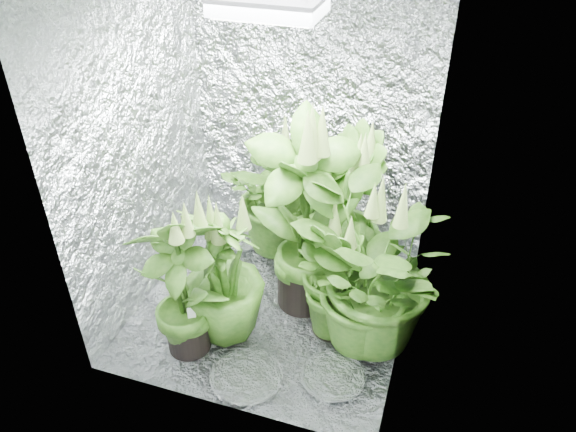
# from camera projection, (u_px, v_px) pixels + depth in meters

# --- Properties ---
(ground) EXTENTS (1.60, 1.60, 0.00)m
(ground) POSITION_uv_depth(u_px,v_px,m) (274.00, 304.00, 3.55)
(ground) COLOR silver
(ground) RESTS_ON ground
(walls) EXTENTS (1.62, 1.62, 2.00)m
(walls) POSITION_uv_depth(u_px,v_px,m) (271.00, 166.00, 2.99)
(walls) COLOR silver
(walls) RESTS_ON ground
(grow_lamp) EXTENTS (0.50, 0.30, 0.22)m
(grow_lamp) POSITION_uv_depth(u_px,v_px,m) (268.00, 6.00, 2.52)
(grow_lamp) COLOR gray
(grow_lamp) RESTS_ON ceiling
(plant_a) EXTENTS (1.01, 1.01, 0.97)m
(plant_a) POSITION_uv_depth(u_px,v_px,m) (282.00, 193.00, 3.79)
(plant_a) COLOR black
(plant_a) RESTS_ON ground
(plant_b) EXTENTS (0.85, 0.85, 1.35)m
(plant_b) POSITION_uv_depth(u_px,v_px,m) (305.00, 220.00, 3.23)
(plant_b) COLOR black
(plant_b) RESTS_ON ground
(plant_c) EXTENTS (0.72, 0.72, 1.16)m
(plant_c) POSITION_uv_depth(u_px,v_px,m) (341.00, 216.00, 3.42)
(plant_c) COLOR black
(plant_c) RESTS_ON ground
(plant_d) EXTENTS (0.61, 0.61, 0.93)m
(plant_d) POSITION_uv_depth(u_px,v_px,m) (223.00, 276.00, 3.13)
(plant_d) COLOR black
(plant_d) RESTS_ON ground
(plant_e) EXTENTS (1.15, 1.15, 1.06)m
(plant_e) POSITION_uv_depth(u_px,v_px,m) (373.00, 278.00, 3.00)
(plant_e) COLOR black
(plant_e) RESTS_ON ground
(plant_f) EXTENTS (0.69, 0.69, 1.04)m
(plant_f) POSITION_uv_depth(u_px,v_px,m) (181.00, 283.00, 2.99)
(plant_f) COLOR black
(plant_f) RESTS_ON ground
(plant_g) EXTENTS (0.61, 0.61, 0.88)m
(plant_g) POSITION_uv_depth(u_px,v_px,m) (335.00, 277.00, 3.16)
(plant_g) COLOR black
(plant_g) RESTS_ON ground
(circulation_fan) EXTENTS (0.13, 0.27, 0.31)m
(circulation_fan) POSITION_uv_depth(u_px,v_px,m) (378.00, 292.00, 3.45)
(circulation_fan) COLOR black
(circulation_fan) RESTS_ON ground
(plant_label) EXTENTS (0.05, 0.04, 0.07)m
(plant_label) POSITION_uv_depth(u_px,v_px,m) (191.00, 313.00, 3.06)
(plant_label) COLOR white
(plant_label) RESTS_ON plant_f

